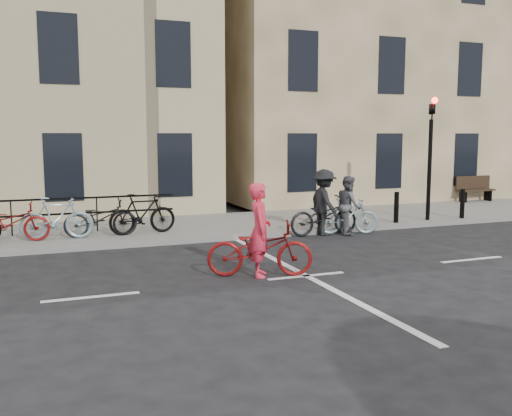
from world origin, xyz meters
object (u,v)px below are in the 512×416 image
object	(u,v)px
cyclist_pink	(260,244)
cyclist_grey	(348,211)
bench	(474,188)
cyclist_dark	(324,209)
traffic_light	(431,143)

from	to	relation	value
cyclist_pink	cyclist_grey	xyz separation A→B (m)	(3.97, 3.46, 0.02)
cyclist_grey	cyclist_pink	bearing A→B (deg)	147.69
bench	cyclist_pink	world-z (taller)	cyclist_pink
cyclist_pink	cyclist_grey	size ratio (longest dim) A/B	1.24
cyclist_pink	cyclist_grey	world-z (taller)	cyclist_pink
bench	cyclist_dark	distance (m)	9.38
cyclist_grey	cyclist_dark	size ratio (longest dim) A/B	0.85
traffic_light	cyclist_grey	distance (m)	3.60
cyclist_pink	cyclist_dark	xyz separation A→B (m)	(3.27, 3.57, 0.08)
traffic_light	bench	size ratio (longest dim) A/B	2.44
cyclist_pink	cyclist_grey	bearing A→B (deg)	-29.27
cyclist_grey	bench	bearing A→B (deg)	-46.81
bench	cyclist_pink	xyz separation A→B (m)	(-11.83, -7.40, -0.05)
traffic_light	bench	bearing A→B (deg)	35.25
cyclist_dark	traffic_light	bearing A→B (deg)	-84.71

